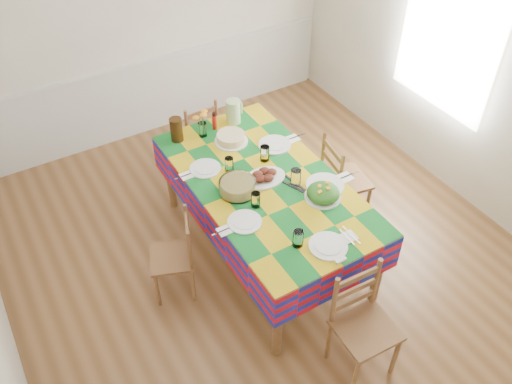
{
  "coord_description": "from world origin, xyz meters",
  "views": [
    {
      "loc": [
        -1.81,
        -2.91,
        3.89
      ],
      "look_at": [
        -0.06,
        0.04,
        0.81
      ],
      "focal_mm": 38.0,
      "sensor_mm": 36.0,
      "label": 1
    }
  ],
  "objects_px": {
    "green_pitcher": "(233,111)",
    "chair_left": "(176,256)",
    "chair_near": "(362,325)",
    "tea_pitcher": "(176,130)",
    "meat_platter": "(264,176)",
    "dining_table": "(265,190)",
    "chair_far": "(197,137)",
    "chair_right": "(342,181)"
  },
  "relations": [
    {
      "from": "meat_platter",
      "to": "tea_pitcher",
      "type": "distance_m",
      "value": 0.99
    },
    {
      "from": "tea_pitcher",
      "to": "chair_right",
      "type": "distance_m",
      "value": 1.66
    },
    {
      "from": "tea_pitcher",
      "to": "meat_platter",
      "type": "bearing_deg",
      "value": -65.78
    },
    {
      "from": "dining_table",
      "to": "chair_right",
      "type": "bearing_deg",
      "value": 0.47
    },
    {
      "from": "dining_table",
      "to": "chair_right",
      "type": "relative_size",
      "value": 2.3
    },
    {
      "from": "green_pitcher",
      "to": "chair_left",
      "type": "xyz_separation_m",
      "value": [
        -1.09,
        -0.94,
        -0.56
      ]
    },
    {
      "from": "chair_far",
      "to": "green_pitcher",
      "type": "bearing_deg",
      "value": 109.57
    },
    {
      "from": "green_pitcher",
      "to": "chair_near",
      "type": "distance_m",
      "value": 2.37
    },
    {
      "from": "meat_platter",
      "to": "green_pitcher",
      "type": "relative_size",
      "value": 1.6
    },
    {
      "from": "chair_left",
      "to": "chair_near",
      "type": "bearing_deg",
      "value": 53.94
    },
    {
      "from": "chair_far",
      "to": "chair_left",
      "type": "xyz_separation_m",
      "value": [
        -0.89,
        -1.4,
        -0.04
      ]
    },
    {
      "from": "chair_near",
      "to": "chair_right",
      "type": "xyz_separation_m",
      "value": [
        0.88,
        1.4,
        -0.01
      ]
    },
    {
      "from": "green_pitcher",
      "to": "chair_far",
      "type": "relative_size",
      "value": 0.26
    },
    {
      "from": "chair_near",
      "to": "chair_right",
      "type": "relative_size",
      "value": 1.02
    },
    {
      "from": "green_pitcher",
      "to": "chair_far",
      "type": "height_order",
      "value": "green_pitcher"
    },
    {
      "from": "meat_platter",
      "to": "chair_left",
      "type": "height_order",
      "value": "meat_platter"
    },
    {
      "from": "dining_table",
      "to": "chair_far",
      "type": "xyz_separation_m",
      "value": [
        0.0,
        1.39,
        -0.3
      ]
    },
    {
      "from": "dining_table",
      "to": "green_pitcher",
      "type": "height_order",
      "value": "green_pitcher"
    },
    {
      "from": "dining_table",
      "to": "chair_far",
      "type": "height_order",
      "value": "chair_far"
    },
    {
      "from": "tea_pitcher",
      "to": "chair_near",
      "type": "relative_size",
      "value": 0.24
    },
    {
      "from": "green_pitcher",
      "to": "chair_near",
      "type": "height_order",
      "value": "green_pitcher"
    },
    {
      "from": "meat_platter",
      "to": "green_pitcher",
      "type": "height_order",
      "value": "green_pitcher"
    },
    {
      "from": "chair_right",
      "to": "meat_platter",
      "type": "bearing_deg",
      "value": 97.87
    },
    {
      "from": "chair_far",
      "to": "chair_right",
      "type": "height_order",
      "value": "chair_right"
    },
    {
      "from": "chair_far",
      "to": "chair_left",
      "type": "relative_size",
      "value": 1.09
    },
    {
      "from": "chair_near",
      "to": "chair_left",
      "type": "bearing_deg",
      "value": 125.45
    },
    {
      "from": "meat_platter",
      "to": "dining_table",
      "type": "bearing_deg",
      "value": -106.79
    },
    {
      "from": "dining_table",
      "to": "chair_near",
      "type": "bearing_deg",
      "value": -89.92
    },
    {
      "from": "meat_platter",
      "to": "chair_left",
      "type": "distance_m",
      "value": 1.01
    },
    {
      "from": "chair_far",
      "to": "chair_left",
      "type": "bearing_deg",
      "value": 54.2
    },
    {
      "from": "chair_right",
      "to": "chair_far",
      "type": "bearing_deg",
      "value": 41.88
    },
    {
      "from": "chair_near",
      "to": "chair_far",
      "type": "xyz_separation_m",
      "value": [
        0.0,
        2.78,
        -0.02
      ]
    },
    {
      "from": "chair_near",
      "to": "chair_far",
      "type": "height_order",
      "value": "chair_near"
    },
    {
      "from": "chair_far",
      "to": "meat_platter",
      "type": "bearing_deg",
      "value": 86.89
    },
    {
      "from": "dining_table",
      "to": "chair_right",
      "type": "xyz_separation_m",
      "value": [
        0.88,
        0.01,
        -0.29
      ]
    },
    {
      "from": "chair_near",
      "to": "chair_far",
      "type": "bearing_deg",
      "value": 92.49
    },
    {
      "from": "green_pitcher",
      "to": "chair_far",
      "type": "distance_m",
      "value": 0.73
    },
    {
      "from": "meat_platter",
      "to": "chair_far",
      "type": "xyz_separation_m",
      "value": [
        -0.01,
        1.36,
        -0.43
      ]
    },
    {
      "from": "meat_platter",
      "to": "chair_right",
      "type": "height_order",
      "value": "chair_right"
    },
    {
      "from": "tea_pitcher",
      "to": "dining_table",
      "type": "bearing_deg",
      "value": -67.0
    },
    {
      "from": "dining_table",
      "to": "tea_pitcher",
      "type": "bearing_deg",
      "value": 113.0
    },
    {
      "from": "tea_pitcher",
      "to": "chair_left",
      "type": "bearing_deg",
      "value": -117.5
    }
  ]
}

